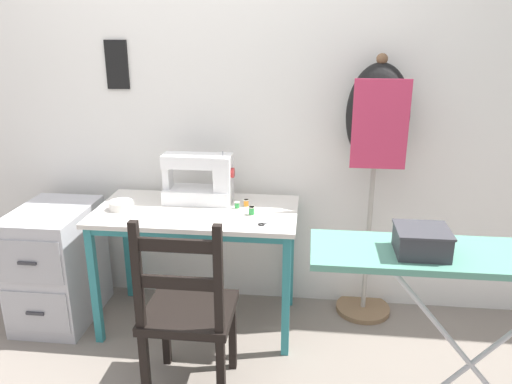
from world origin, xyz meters
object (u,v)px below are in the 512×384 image
at_px(thread_spool_near_machine, 237,205).
at_px(ironing_board, 486,267).
at_px(wooden_chair, 188,313).
at_px(dress_form, 377,131).
at_px(scissors, 268,223).
at_px(filing_cabinet, 57,264).
at_px(fabric_bowl, 121,205).
at_px(storage_box, 422,241).
at_px(thread_spool_mid_table, 246,203).
at_px(thread_spool_far_edge, 252,211).
at_px(sewing_machine, 202,180).

bearing_deg(thread_spool_near_machine, ironing_board, -40.42).
bearing_deg(wooden_chair, dress_form, 42.51).
relative_size(scissors, ironing_board, 0.11).
bearing_deg(ironing_board, filing_cabinet, 158.85).
xyz_separation_m(thread_spool_near_machine, filing_cabinet, (-1.04, -0.07, -0.38)).
distance_m(wooden_chair, filing_cabinet, 1.07).
height_order(fabric_bowl, wooden_chair, wooden_chair).
xyz_separation_m(wooden_chair, filing_cabinet, (-0.91, 0.55, -0.09)).
bearing_deg(dress_form, storage_box, -87.72).
relative_size(fabric_bowl, dress_form, 0.08).
bearing_deg(thread_spool_mid_table, storage_box, -51.58).
distance_m(thread_spool_near_machine, dress_form, 0.85).
bearing_deg(wooden_chair, storage_box, -16.51).
height_order(thread_spool_far_edge, filing_cabinet, thread_spool_far_edge).
relative_size(sewing_machine, storage_box, 2.16).
height_order(fabric_bowl, ironing_board, ironing_board).
height_order(thread_spool_near_machine, thread_spool_far_edge, thread_spool_far_edge).
height_order(filing_cabinet, ironing_board, ironing_board).
height_order(thread_spool_far_edge, dress_form, dress_form).
xyz_separation_m(scissors, filing_cabinet, (-1.23, 0.13, -0.37)).
bearing_deg(dress_form, fabric_bowl, -168.91).
bearing_deg(dress_form, filing_cabinet, -172.02).
distance_m(scissors, storage_box, 0.94).
bearing_deg(dress_form, wooden_chair, -137.49).
bearing_deg(fabric_bowl, dress_form, 11.09).
bearing_deg(thread_spool_near_machine, sewing_machine, 158.65).
bearing_deg(scissors, thread_spool_far_edge, 129.52).
height_order(thread_spool_mid_table, thread_spool_far_edge, thread_spool_far_edge).
xyz_separation_m(thread_spool_mid_table, ironing_board, (0.97, -0.90, 0.12)).
distance_m(scissors, ironing_board, 1.07).
relative_size(scissors, thread_spool_far_edge, 3.19).
distance_m(filing_cabinet, storage_box, 2.09).
relative_size(scissors, dress_form, 0.09).
xyz_separation_m(filing_cabinet, dress_form, (1.78, 0.25, 0.77)).
height_order(thread_spool_near_machine, wooden_chair, wooden_chair).
distance_m(thread_spool_mid_table, ironing_board, 1.33).
relative_size(thread_spool_near_machine, thread_spool_far_edge, 0.84).
bearing_deg(thread_spool_near_machine, thread_spool_far_edge, -43.44).
xyz_separation_m(thread_spool_mid_table, filing_cabinet, (-1.09, -0.10, -0.38)).
relative_size(dress_form, storage_box, 8.27).
bearing_deg(thread_spool_mid_table, dress_form, 11.87).
bearing_deg(dress_form, ironing_board, -75.09).
xyz_separation_m(sewing_machine, thread_spool_far_edge, (0.30, -0.17, -0.11)).
height_order(scissors, wooden_chair, wooden_chair).
bearing_deg(filing_cabinet, fabric_bowl, -2.24).
distance_m(thread_spool_near_machine, thread_spool_mid_table, 0.06).
height_order(sewing_machine, dress_form, dress_form).
xyz_separation_m(sewing_machine, filing_cabinet, (-0.83, -0.15, -0.49)).
distance_m(scissors, wooden_chair, 0.60).
bearing_deg(thread_spool_near_machine, wooden_chair, -102.39).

